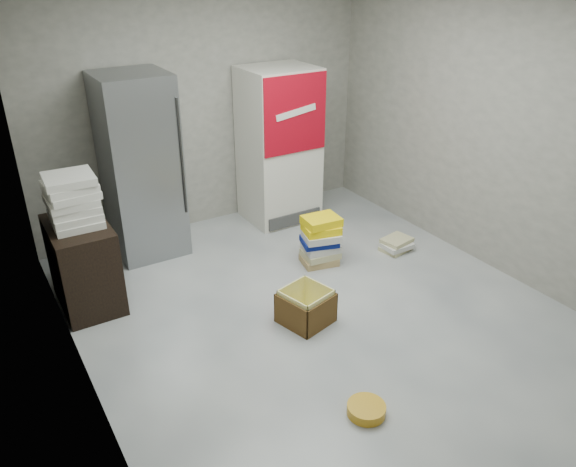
% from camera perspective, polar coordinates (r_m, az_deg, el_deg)
% --- Properties ---
extents(ground, '(5.00, 5.00, 0.00)m').
position_cam_1_polar(ground, '(5.04, 4.17, -8.78)').
color(ground, beige).
rests_on(ground, ground).
extents(room_shell, '(4.04, 5.04, 2.82)m').
position_cam_1_polar(room_shell, '(4.27, 4.98, 11.31)').
color(room_shell, '#9D998D').
rests_on(room_shell, ground).
extents(steel_fridge, '(0.70, 0.72, 1.90)m').
position_cam_1_polar(steel_fridge, '(5.99, -14.75, 6.55)').
color(steel_fridge, gray).
rests_on(steel_fridge, ground).
extents(coke_cooler, '(0.80, 0.73, 1.80)m').
position_cam_1_polar(coke_cooler, '(6.62, -0.91, 8.91)').
color(coke_cooler, silver).
rests_on(coke_cooler, ground).
extents(wood_shelf, '(0.50, 0.80, 0.80)m').
position_cam_1_polar(wood_shelf, '(5.39, -20.03, -2.99)').
color(wood_shelf, black).
rests_on(wood_shelf, ground).
extents(supply_box_stack, '(0.43, 0.44, 0.45)m').
position_cam_1_polar(supply_box_stack, '(5.13, -21.03, 3.16)').
color(supply_box_stack, white).
rests_on(supply_box_stack, wood_shelf).
extents(phonebook_stack_main, '(0.43, 0.40, 0.53)m').
position_cam_1_polar(phonebook_stack_main, '(5.79, 3.33, -0.73)').
color(phonebook_stack_main, tan).
rests_on(phonebook_stack_main, ground).
extents(phonebook_stack_side, '(0.36, 0.30, 0.14)m').
position_cam_1_polar(phonebook_stack_side, '(6.23, 10.95, -1.12)').
color(phonebook_stack_side, '#BCB583').
rests_on(phonebook_stack_side, ground).
extents(cardboard_box, '(0.48, 0.48, 0.32)m').
position_cam_1_polar(cardboard_box, '(4.95, 1.81, -7.63)').
color(cardboard_box, yellow).
rests_on(cardboard_box, ground).
extents(bucket_lid, '(0.32, 0.32, 0.07)m').
position_cam_1_polar(bucket_lid, '(4.18, 7.96, -17.28)').
color(bucket_lid, gold).
rests_on(bucket_lid, ground).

